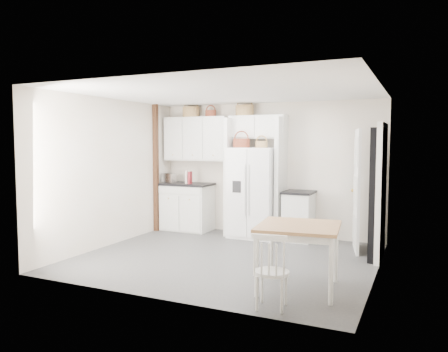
% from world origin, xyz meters
% --- Properties ---
extents(floor, '(4.50, 4.50, 0.00)m').
position_xyz_m(floor, '(0.00, 0.00, 0.00)').
color(floor, '#393939').
rests_on(floor, ground).
extents(ceiling, '(4.50, 4.50, 0.00)m').
position_xyz_m(ceiling, '(0.00, 0.00, 2.60)').
color(ceiling, white).
rests_on(ceiling, wall_back).
extents(wall_back, '(4.50, 0.00, 4.50)m').
position_xyz_m(wall_back, '(0.00, 2.00, 1.30)').
color(wall_back, beige).
rests_on(wall_back, floor).
extents(wall_left, '(0.00, 4.00, 4.00)m').
position_xyz_m(wall_left, '(-2.25, 0.00, 1.30)').
color(wall_left, beige).
rests_on(wall_left, floor).
extents(wall_right, '(0.00, 4.00, 4.00)m').
position_xyz_m(wall_right, '(2.25, 0.00, 1.30)').
color(wall_right, beige).
rests_on(wall_right, floor).
extents(refrigerator, '(0.89, 0.72, 1.73)m').
position_xyz_m(refrigerator, '(-0.15, 1.64, 0.86)').
color(refrigerator, white).
rests_on(refrigerator, floor).
extents(base_cab_left, '(1.01, 0.64, 0.94)m').
position_xyz_m(base_cab_left, '(-1.67, 1.70, 0.47)').
color(base_cab_left, silver).
rests_on(base_cab_left, floor).
extents(base_cab_right, '(0.50, 0.60, 0.88)m').
position_xyz_m(base_cab_right, '(0.71, 1.70, 0.44)').
color(base_cab_right, silver).
rests_on(base_cab_right, floor).
extents(dining_table, '(1.08, 1.08, 0.81)m').
position_xyz_m(dining_table, '(1.42, -0.98, 0.41)').
color(dining_table, brown).
rests_on(dining_table, floor).
extents(windsor_chair, '(0.43, 0.40, 0.80)m').
position_xyz_m(windsor_chair, '(1.32, -1.71, 0.40)').
color(windsor_chair, silver).
rests_on(windsor_chair, floor).
extents(counter_left, '(1.06, 0.68, 0.04)m').
position_xyz_m(counter_left, '(-1.67, 1.70, 0.96)').
color(counter_left, black).
rests_on(counter_left, base_cab_left).
extents(counter_right, '(0.54, 0.64, 0.04)m').
position_xyz_m(counter_right, '(0.71, 1.70, 0.90)').
color(counter_right, black).
rests_on(counter_right, base_cab_right).
extents(toaster, '(0.31, 0.21, 0.20)m').
position_xyz_m(toaster, '(-2.05, 1.61, 1.08)').
color(toaster, silver).
rests_on(toaster, counter_left).
extents(cookbook_red, '(0.06, 0.17, 0.25)m').
position_xyz_m(cookbook_red, '(-1.55, 1.62, 1.11)').
color(cookbook_red, maroon).
rests_on(cookbook_red, counter_left).
extents(cookbook_cream, '(0.06, 0.18, 0.27)m').
position_xyz_m(cookbook_cream, '(-1.59, 1.62, 1.12)').
color(cookbook_cream, silver).
rests_on(cookbook_cream, counter_left).
extents(basket_upper_b, '(0.36, 0.36, 0.21)m').
position_xyz_m(basket_upper_b, '(-1.64, 1.83, 2.46)').
color(basket_upper_b, brown).
rests_on(basket_upper_b, upper_cabinet).
extents(basket_upper_c, '(0.23, 0.23, 0.13)m').
position_xyz_m(basket_upper_c, '(-1.18, 1.83, 2.42)').
color(basket_upper_c, '#602917').
rests_on(basket_upper_c, upper_cabinet).
extents(basket_bridge_a, '(0.36, 0.36, 0.20)m').
position_xyz_m(basket_bridge_a, '(-0.43, 1.83, 2.45)').
color(basket_bridge_a, brown).
rests_on(basket_bridge_a, bridge_cabinet).
extents(basket_fridge_a, '(0.33, 0.33, 0.17)m').
position_xyz_m(basket_fridge_a, '(-0.38, 1.54, 1.81)').
color(basket_fridge_a, '#602917').
rests_on(basket_fridge_a, refrigerator).
extents(basket_fridge_b, '(0.23, 0.23, 0.12)m').
position_xyz_m(basket_fridge_b, '(0.03, 1.54, 1.79)').
color(basket_fridge_b, brown).
rests_on(basket_fridge_b, refrigerator).
extents(upper_cabinet, '(1.40, 0.34, 0.90)m').
position_xyz_m(upper_cabinet, '(-1.50, 1.83, 1.90)').
color(upper_cabinet, silver).
rests_on(upper_cabinet, wall_back).
extents(bridge_cabinet, '(1.12, 0.34, 0.45)m').
position_xyz_m(bridge_cabinet, '(-0.15, 1.83, 2.12)').
color(bridge_cabinet, silver).
rests_on(bridge_cabinet, wall_back).
extents(fridge_panel_left, '(0.08, 0.60, 2.30)m').
position_xyz_m(fridge_panel_left, '(-0.66, 1.70, 1.15)').
color(fridge_panel_left, silver).
rests_on(fridge_panel_left, floor).
extents(fridge_panel_right, '(0.08, 0.60, 2.30)m').
position_xyz_m(fridge_panel_right, '(0.36, 1.70, 1.15)').
color(fridge_panel_right, silver).
rests_on(fridge_panel_right, floor).
extents(trim_post, '(0.09, 0.09, 2.60)m').
position_xyz_m(trim_post, '(-2.20, 1.35, 1.30)').
color(trim_post, '#3C1E14').
rests_on(trim_post, floor).
extents(doorway_void, '(0.18, 0.85, 2.05)m').
position_xyz_m(doorway_void, '(2.16, 1.00, 1.02)').
color(doorway_void, black).
rests_on(doorway_void, floor).
extents(door_slab, '(0.21, 0.79, 2.05)m').
position_xyz_m(door_slab, '(1.80, 1.33, 1.02)').
color(door_slab, white).
rests_on(door_slab, floor).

